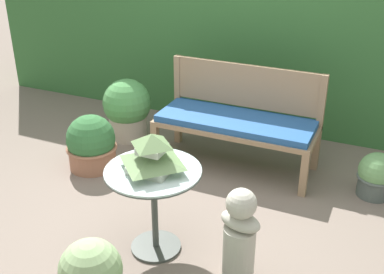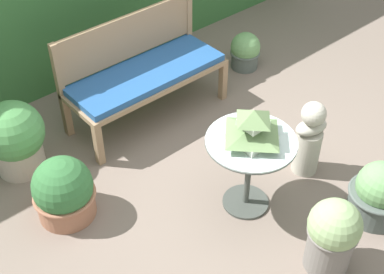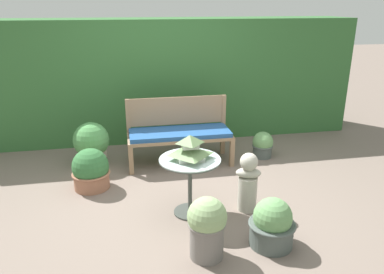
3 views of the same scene
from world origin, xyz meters
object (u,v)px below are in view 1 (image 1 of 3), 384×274
object	(u,v)px
potted_plant_table_near	(376,176)
patio_table	(154,188)
potted_plant_bench_left	(91,144)
potted_plant_patio_mid	(127,109)
garden_bench	(236,125)
pagoda_birdhouse	(152,155)
garden_bust	(240,236)

from	to	relation	value
potted_plant_table_near	patio_table	bearing A→B (deg)	-134.73
potted_plant_bench_left	potted_plant_patio_mid	distance (m)	0.68
garden_bench	potted_plant_table_near	distance (m)	1.24
pagoda_birdhouse	potted_plant_table_near	xyz separation A→B (m)	(1.33, 1.34, -0.56)
potted_plant_bench_left	potted_plant_table_near	bearing A→B (deg)	12.78
patio_table	potted_plant_bench_left	bearing A→B (deg)	143.48
patio_table	potted_plant_bench_left	distance (m)	1.36
garden_bust	potted_plant_table_near	distance (m)	1.56
garden_bust	pagoda_birdhouse	bearing A→B (deg)	-170.57
patio_table	garden_bust	size ratio (longest dim) A/B	0.97
pagoda_birdhouse	potted_plant_table_near	world-z (taller)	pagoda_birdhouse
garden_bust	potted_plant_bench_left	xyz separation A→B (m)	(-1.70, 0.84, -0.10)
garden_bench	potted_plant_table_near	world-z (taller)	garden_bench
potted_plant_bench_left	garden_bench	bearing A→B (deg)	24.88
garden_bench	patio_table	distance (m)	1.35
patio_table	potted_plant_bench_left	world-z (taller)	patio_table
potted_plant_bench_left	potted_plant_table_near	size ratio (longest dim) A/B	1.32
patio_table	garden_bust	distance (m)	0.65
patio_table	potted_plant_table_near	xyz separation A→B (m)	(1.33, 1.34, -0.31)
patio_table	potted_plant_patio_mid	bearing A→B (deg)	126.79
garden_bust	potted_plant_table_near	size ratio (longest dim) A/B	1.73
garden_bench	potted_plant_patio_mid	world-z (taller)	potted_plant_patio_mid
garden_bench	potted_plant_table_near	size ratio (longest dim) A/B	3.74
potted_plant_patio_mid	garden_bench	bearing A→B (deg)	-6.05
potted_plant_bench_left	potted_plant_table_near	distance (m)	2.46
pagoda_birdhouse	potted_plant_table_near	size ratio (longest dim) A/B	0.93
patio_table	garden_bust	bearing A→B (deg)	-4.28
patio_table	pagoda_birdhouse	xyz separation A→B (m)	(0.00, 0.00, 0.25)
garden_bust	potted_plant_bench_left	size ratio (longest dim) A/B	1.31
potted_plant_bench_left	garden_bust	bearing A→B (deg)	-26.39
pagoda_birdhouse	garden_bust	xyz separation A→B (m)	(0.62, -0.05, -0.41)
patio_table	potted_plant_table_near	size ratio (longest dim) A/B	1.68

